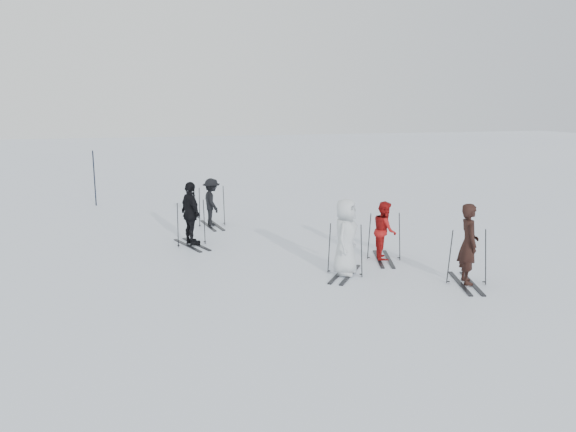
# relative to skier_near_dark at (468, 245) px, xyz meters

# --- Properties ---
(ground) EXTENTS (120.00, 120.00, 0.00)m
(ground) POSITION_rel_skier_near_dark_xyz_m (-2.98, 2.87, -0.90)
(ground) COLOR silver
(ground) RESTS_ON ground
(skier_near_dark) EXTENTS (0.62, 0.76, 1.80)m
(skier_near_dark) POSITION_rel_skier_near_dark_xyz_m (0.00, 0.00, 0.00)
(skier_near_dark) COLOR black
(skier_near_dark) RESTS_ON ground
(skier_red) EXTENTS (0.78, 0.88, 1.50)m
(skier_red) POSITION_rel_skier_near_dark_xyz_m (-0.83, 2.39, -0.15)
(skier_red) COLOR maroon
(skier_red) RESTS_ON ground
(skier_grey) EXTENTS (0.99, 1.04, 1.79)m
(skier_grey) POSITION_rel_skier_near_dark_xyz_m (-2.32, 1.46, -0.01)
(skier_grey) COLOR silver
(skier_grey) RESTS_ON ground
(skier_uphill_left) EXTENTS (0.72, 1.14, 1.80)m
(skier_uphill_left) POSITION_rel_skier_near_dark_xyz_m (-5.39, 5.39, -0.00)
(skier_uphill_left) COLOR black
(skier_uphill_left) RESTS_ON ground
(skier_uphill_far) EXTENTS (0.66, 1.05, 1.56)m
(skier_uphill_far) POSITION_rel_skier_near_dark_xyz_m (-4.37, 7.86, -0.12)
(skier_uphill_far) COLOR black
(skier_uphill_far) RESTS_ON ground
(skis_near_dark) EXTENTS (1.98, 1.47, 1.29)m
(skis_near_dark) POSITION_rel_skier_near_dark_xyz_m (0.00, 0.00, -0.25)
(skis_near_dark) COLOR black
(skis_near_dark) RESTS_ON ground
(skis_red) EXTENTS (1.95, 1.45, 1.27)m
(skis_red) POSITION_rel_skier_near_dark_xyz_m (-0.83, 2.39, -0.26)
(skis_red) COLOR black
(skis_red) RESTS_ON ground
(skis_grey) EXTENTS (1.94, 1.80, 1.27)m
(skis_grey) POSITION_rel_skier_near_dark_xyz_m (-2.32, 1.46, -0.27)
(skis_grey) COLOR black
(skis_grey) RESTS_ON ground
(skis_uphill_left) EXTENTS (2.02, 1.44, 1.33)m
(skis_uphill_left) POSITION_rel_skier_near_dark_xyz_m (-5.39, 5.39, -0.24)
(skis_uphill_left) COLOR black
(skis_uphill_left) RESTS_ON ground
(skis_uphill_far) EXTENTS (1.93, 1.14, 1.35)m
(skis_uphill_far) POSITION_rel_skier_near_dark_xyz_m (-4.37, 7.86, -0.23)
(skis_uphill_far) COLOR black
(skis_uphill_far) RESTS_ON ground
(piste_marker) EXTENTS (0.06, 0.06, 2.19)m
(piste_marker) POSITION_rel_skier_near_dark_xyz_m (-8.14, 13.08, 0.19)
(piste_marker) COLOR black
(piste_marker) RESTS_ON ground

